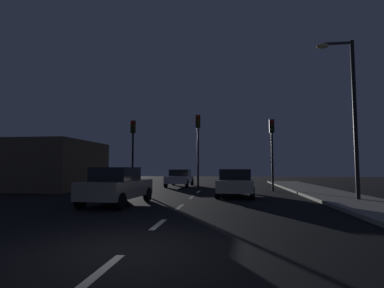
{
  "coord_description": "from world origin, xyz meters",
  "views": [
    {
      "loc": [
        1.96,
        -5.83,
        1.6
      ],
      "look_at": [
        -0.63,
        15.64,
        3.26
      ],
      "focal_mm": 28.28,
      "sensor_mm": 36.0,
      "label": 1
    }
  ],
  "objects_px": {
    "car_adjacent_lane": "(117,186)",
    "street_lamp_right": "(349,105)",
    "traffic_signal_left": "(133,141)",
    "car_oncoming_far": "(180,178)",
    "traffic_signal_center": "(198,138)",
    "traffic_signal_right": "(272,141)",
    "car_stopped_ahead": "(236,182)"
  },
  "relations": [
    {
      "from": "traffic_signal_left",
      "to": "traffic_signal_right",
      "type": "relative_size",
      "value": 1.02
    },
    {
      "from": "car_adjacent_lane",
      "to": "car_oncoming_far",
      "type": "distance_m",
      "value": 12.53
    },
    {
      "from": "traffic_signal_right",
      "to": "traffic_signal_center",
      "type": "bearing_deg",
      "value": 179.99
    },
    {
      "from": "traffic_signal_right",
      "to": "car_oncoming_far",
      "type": "bearing_deg",
      "value": 148.48
    },
    {
      "from": "traffic_signal_left",
      "to": "traffic_signal_center",
      "type": "xyz_separation_m",
      "value": [
        4.68,
        0.0,
        0.2
      ]
    },
    {
      "from": "traffic_signal_center",
      "to": "car_oncoming_far",
      "type": "height_order",
      "value": "traffic_signal_center"
    },
    {
      "from": "traffic_signal_center",
      "to": "street_lamp_right",
      "type": "bearing_deg",
      "value": -38.85
    },
    {
      "from": "traffic_signal_left",
      "to": "car_oncoming_far",
      "type": "xyz_separation_m",
      "value": [
        2.72,
        4.29,
        -2.73
      ]
    },
    {
      "from": "car_stopped_ahead",
      "to": "street_lamp_right",
      "type": "xyz_separation_m",
      "value": [
        5.21,
        -2.28,
        3.75
      ]
    },
    {
      "from": "traffic_signal_left",
      "to": "traffic_signal_center",
      "type": "height_order",
      "value": "traffic_signal_center"
    },
    {
      "from": "car_adjacent_lane",
      "to": "car_oncoming_far",
      "type": "relative_size",
      "value": 0.95
    },
    {
      "from": "traffic_signal_right",
      "to": "car_adjacent_lane",
      "type": "xyz_separation_m",
      "value": [
        -7.71,
        -8.21,
        -2.59
      ]
    },
    {
      "from": "car_adjacent_lane",
      "to": "street_lamp_right",
      "type": "xyz_separation_m",
      "value": [
        10.37,
        2.02,
        3.7
      ]
    },
    {
      "from": "traffic_signal_center",
      "to": "car_stopped_ahead",
      "type": "bearing_deg",
      "value": -57.64
    },
    {
      "from": "car_oncoming_far",
      "to": "street_lamp_right",
      "type": "bearing_deg",
      "value": -47.36
    },
    {
      "from": "traffic_signal_center",
      "to": "car_adjacent_lane",
      "type": "distance_m",
      "value": 9.1
    },
    {
      "from": "traffic_signal_right",
      "to": "street_lamp_right",
      "type": "xyz_separation_m",
      "value": [
        2.66,
        -6.2,
        1.11
      ]
    },
    {
      "from": "car_adjacent_lane",
      "to": "traffic_signal_center",
      "type": "bearing_deg",
      "value": 71.92
    },
    {
      "from": "traffic_signal_center",
      "to": "traffic_signal_right",
      "type": "height_order",
      "value": "traffic_signal_center"
    },
    {
      "from": "traffic_signal_right",
      "to": "car_stopped_ahead",
      "type": "xyz_separation_m",
      "value": [
        -2.55,
        -3.91,
        -2.63
      ]
    },
    {
      "from": "car_stopped_ahead",
      "to": "car_oncoming_far",
      "type": "xyz_separation_m",
      "value": [
        -4.44,
        8.2,
        -0.03
      ]
    },
    {
      "from": "traffic_signal_left",
      "to": "car_stopped_ahead",
      "type": "height_order",
      "value": "traffic_signal_left"
    },
    {
      "from": "car_adjacent_lane",
      "to": "street_lamp_right",
      "type": "relative_size",
      "value": 0.56
    },
    {
      "from": "traffic_signal_center",
      "to": "car_oncoming_far",
      "type": "distance_m",
      "value": 5.55
    },
    {
      "from": "traffic_signal_left",
      "to": "car_stopped_ahead",
      "type": "xyz_separation_m",
      "value": [
        7.16,
        -3.91,
        -2.7
      ]
    },
    {
      "from": "traffic_signal_left",
      "to": "car_oncoming_far",
      "type": "distance_m",
      "value": 5.77
    },
    {
      "from": "traffic_signal_left",
      "to": "traffic_signal_center",
      "type": "distance_m",
      "value": 4.69
    },
    {
      "from": "traffic_signal_right",
      "to": "car_stopped_ahead",
      "type": "height_order",
      "value": "traffic_signal_right"
    },
    {
      "from": "traffic_signal_right",
      "to": "street_lamp_right",
      "type": "height_order",
      "value": "street_lamp_right"
    },
    {
      "from": "traffic_signal_left",
      "to": "street_lamp_right",
      "type": "height_order",
      "value": "street_lamp_right"
    },
    {
      "from": "car_adjacent_lane",
      "to": "street_lamp_right",
      "type": "height_order",
      "value": "street_lamp_right"
    },
    {
      "from": "car_oncoming_far",
      "to": "street_lamp_right",
      "type": "xyz_separation_m",
      "value": [
        9.66,
        -10.49,
        3.78
      ]
    }
  ]
}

